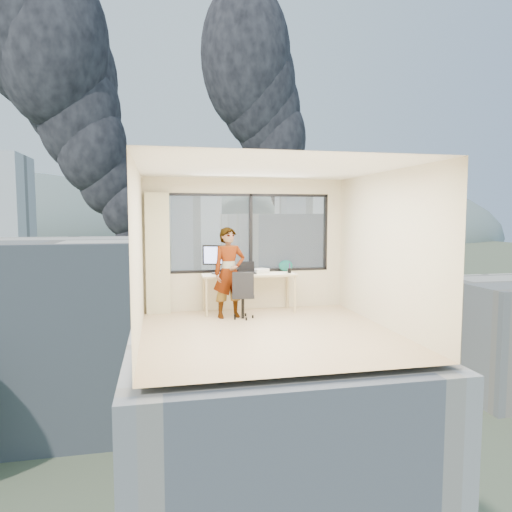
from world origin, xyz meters
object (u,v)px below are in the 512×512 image
object	(u,v)px
person	(229,273)
handbag	(286,266)
laptop	(247,268)
chair	(243,294)
monitor	(217,259)
game_console	(260,270)
desk	(249,293)

from	to	relation	value
person	handbag	xyz separation A→B (m)	(1.24, 0.62, 0.03)
laptop	handbag	world-z (taller)	handbag
chair	handbag	distance (m)	1.34
person	laptop	bearing A→B (deg)	33.08
person	monitor	bearing A→B (deg)	97.44
chair	monitor	distance (m)	0.95
monitor	game_console	distance (m)	0.91
person	handbag	size ratio (longest dim) A/B	5.72
monitor	desk	bearing A→B (deg)	9.95
desk	handbag	size ratio (longest dim) A/B	6.21
monitor	game_console	world-z (taller)	monitor
game_console	desk	bearing A→B (deg)	-163.01
handbag	chair	bearing A→B (deg)	-143.00
monitor	laptop	bearing A→B (deg)	10.88
laptop	handbag	xyz separation A→B (m)	(0.83, 0.22, 0.01)
desk	handbag	distance (m)	0.96
chair	person	xyz separation A→B (m)	(-0.23, 0.15, 0.38)
person	monitor	size ratio (longest dim) A/B	2.94
laptop	handbag	distance (m)	0.86
chair	laptop	distance (m)	0.71
monitor	handbag	xyz separation A→B (m)	(1.41, 0.13, -0.17)
desk	person	distance (m)	0.74
desk	game_console	size ratio (longest dim) A/B	6.19
person	game_console	xyz separation A→B (m)	(0.71, 0.59, -0.04)
desk	handbag	world-z (taller)	handbag
game_console	handbag	bearing A→B (deg)	-18.21
handbag	person	bearing A→B (deg)	-153.45
monitor	game_console	xyz separation A→B (m)	(0.87, 0.10, -0.25)
chair	person	distance (m)	0.47
chair	handbag	bearing A→B (deg)	45.17
desk	game_console	world-z (taller)	game_console
person	laptop	xyz separation A→B (m)	(0.42, 0.40, 0.03)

